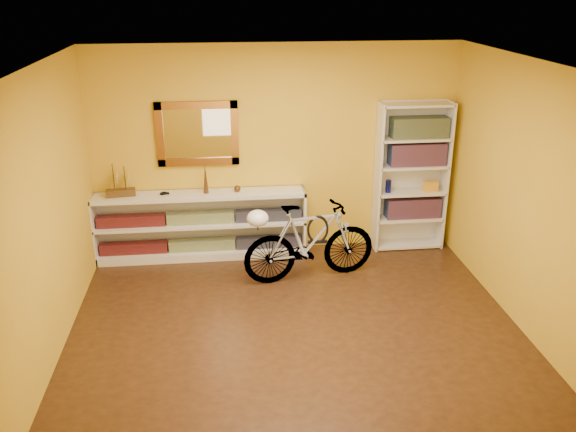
{
  "coord_description": "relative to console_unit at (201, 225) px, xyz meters",
  "views": [
    {
      "loc": [
        -0.65,
        -5.1,
        3.28
      ],
      "look_at": [
        0.0,
        0.7,
        0.95
      ],
      "focal_mm": 37.15,
      "sensor_mm": 36.0,
      "label": 1
    }
  ],
  "objects": [
    {
      "name": "book_row_b",
      "position": [
        2.71,
        0.03,
        0.83
      ],
      "size": [
        0.7,
        0.22,
        0.28
      ],
      "primitive_type": "cube",
      "color": "maroon",
      "rests_on": "bookcase"
    },
    {
      "name": "cd_row_lower",
      "position": [
        -0.0,
        -0.02,
        -0.26
      ],
      "size": [
        2.5,
        0.13,
        0.14
      ],
      "primitive_type": "cube",
      "color": "black",
      "rests_on": "console_unit"
    },
    {
      "name": "back_wall",
      "position": [
        0.96,
        0.19,
        0.88
      ],
      "size": [
        4.5,
        0.01,
        2.6
      ],
      "primitive_type": "cube",
      "color": "gold",
      "rests_on": "ground"
    },
    {
      "name": "gilt_mirror",
      "position": [
        0.01,
        0.15,
        1.12
      ],
      "size": [
        0.98,
        0.06,
        0.78
      ],
      "primitive_type": "cube",
      "color": "brown",
      "rests_on": "back_wall"
    },
    {
      "name": "yellow_bag",
      "position": [
        2.91,
        -0.01,
        0.41
      ],
      "size": [
        0.18,
        0.13,
        0.13
      ],
      "primitive_type": "cube",
      "rotation": [
        0.0,
        0.0,
        0.12
      ],
      "color": "gold",
      "rests_on": "bookcase"
    },
    {
      "name": "bicycle",
      "position": [
        1.26,
        -0.74,
        0.04
      ],
      "size": [
        0.67,
        1.64,
        0.94
      ],
      "primitive_type": "imported",
      "rotation": [
        0.0,
        0.0,
        1.74
      ],
      "color": "silver",
      "rests_on": "floor"
    },
    {
      "name": "left_wall",
      "position": [
        -1.29,
        -1.81,
        0.88
      ],
      "size": [
        0.01,
        4.0,
        2.6
      ],
      "primitive_type": "cube",
      "color": "gold",
      "rests_on": "ground"
    },
    {
      "name": "u_lock",
      "position": [
        1.35,
        -0.72,
        0.18
      ],
      "size": [
        0.25,
        0.03,
        0.25
      ],
      "primitive_type": "torus",
      "rotation": [
        1.57,
        0.0,
        0.0
      ],
      "color": "black",
      "rests_on": "bicycle"
    },
    {
      "name": "ceiling",
      "position": [
        0.96,
        -1.81,
        2.18
      ],
      "size": [
        4.5,
        4.0,
        0.01
      ],
      "primitive_type": "cube",
      "color": "silver",
      "rests_on": "ground"
    },
    {
      "name": "wall_socket",
      "position": [
        1.86,
        0.17,
        -0.17
      ],
      "size": [
        0.09,
        0.02,
        0.09
      ],
      "primitive_type": "cube",
      "color": "silver",
      "rests_on": "back_wall"
    },
    {
      "name": "bronze_ornament",
      "position": [
        0.09,
        0.0,
        0.61
      ],
      "size": [
        0.06,
        0.06,
        0.37
      ],
      "primitive_type": "cone",
      "color": "#54331C",
      "rests_on": "console_unit"
    },
    {
      "name": "model_ship",
      "position": [
        -0.93,
        0.0,
        0.63
      ],
      "size": [
        0.36,
        0.17,
        0.41
      ],
      "primitive_type": null,
      "rotation": [
        0.0,
        0.0,
        0.13
      ],
      "color": "#432D12",
      "rests_on": "console_unit"
    },
    {
      "name": "helmet",
      "position": [
        0.66,
        -0.84,
        0.4
      ],
      "size": [
        0.24,
        0.23,
        0.18
      ],
      "primitive_type": "ellipsoid",
      "color": "white",
      "rests_on": "bicycle"
    },
    {
      "name": "bookcase",
      "position": [
        2.66,
        0.03,
        0.52
      ],
      "size": [
        0.9,
        0.3,
        1.9
      ],
      "primitive_type": null,
      "color": "silver",
      "rests_on": "floor"
    },
    {
      "name": "decorative_orb",
      "position": [
        0.46,
        0.0,
        0.47
      ],
      "size": [
        0.08,
        0.08,
        0.08
      ],
      "primitive_type": "sphere",
      "color": "#54331C",
      "rests_on": "console_unit"
    },
    {
      "name": "console_unit",
      "position": [
        0.0,
        0.0,
        0.0
      ],
      "size": [
        2.6,
        0.35,
        0.85
      ],
      "primitive_type": null,
      "color": "silver",
      "rests_on": "floor"
    },
    {
      "name": "book_row_a",
      "position": [
        2.71,
        0.03,
        0.12
      ],
      "size": [
        0.7,
        0.22,
        0.26
      ],
      "primitive_type": "cube",
      "color": "maroon",
      "rests_on": "bookcase"
    },
    {
      "name": "right_wall",
      "position": [
        3.22,
        -1.81,
        0.88
      ],
      "size": [
        0.01,
        4.0,
        2.6
      ],
      "primitive_type": "cube",
      "color": "gold",
      "rests_on": "ground"
    },
    {
      "name": "toy_car",
      "position": [
        -0.41,
        0.0,
        0.43
      ],
      "size": [
        0.0,
        0.0,
        0.0
      ],
      "primitive_type": "imported",
      "rotation": [
        0.0,
        0.0,
        1.88
      ],
      "color": "black",
      "rests_on": "console_unit"
    },
    {
      "name": "floor",
      "position": [
        0.96,
        -1.81,
        -0.43
      ],
      "size": [
        4.5,
        4.0,
        0.01
      ],
      "primitive_type": "cube",
      "color": "black",
      "rests_on": "ground"
    },
    {
      "name": "travel_mug",
      "position": [
        2.36,
        0.01,
        0.42
      ],
      "size": [
        0.07,
        0.07,
        0.16
      ],
      "primitive_type": "cylinder",
      "color": "navy",
      "rests_on": "bookcase"
    },
    {
      "name": "cd_row_upper",
      "position": [
        -0.0,
        -0.02,
        0.11
      ],
      "size": [
        2.5,
        0.13,
        0.14
      ],
      "primitive_type": "cube",
      "color": "navy",
      "rests_on": "console_unit"
    },
    {
      "name": "book_row_c",
      "position": [
        2.71,
        0.03,
        1.16
      ],
      "size": [
        0.7,
        0.22,
        0.25
      ],
      "primitive_type": "cube",
      "color": "navy",
      "rests_on": "bookcase"
    },
    {
      "name": "red_tin",
      "position": [
        2.46,
        0.06,
        1.12
      ],
      "size": [
        0.16,
        0.16,
        0.16
      ],
      "primitive_type": "cube",
      "rotation": [
        0.0,
        0.0,
        0.27
      ],
      "color": "maroon",
      "rests_on": "bookcase"
    }
  ]
}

